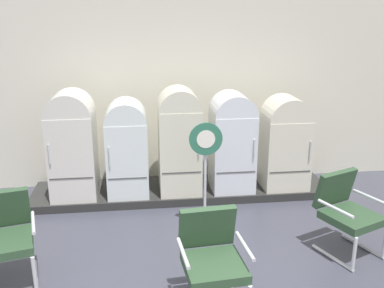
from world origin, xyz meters
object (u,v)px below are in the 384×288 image
object	(u,v)px
refrigerator_0	(72,141)
armchair_right	(346,209)
armchair_left	(4,233)
refrigerator_2	(179,138)
refrigerator_4	(285,140)
sign_stand	(205,180)
refrigerator_3	(232,139)
armchair_center	(212,255)
refrigerator_1	(127,145)

from	to	relation	value
refrigerator_0	armchair_right	size ratio (longest dim) A/B	1.63
armchair_left	armchair_right	xyz separation A→B (m)	(3.75, 0.11, 0.00)
refrigerator_2	refrigerator_4	world-z (taller)	refrigerator_2
armchair_left	sign_stand	world-z (taller)	sign_stand
refrigerator_3	sign_stand	distance (m)	1.14
refrigerator_2	armchair_right	distance (m)	2.51
refrigerator_0	armchair_left	size ratio (longest dim) A/B	1.63
armchair_left	armchair_center	world-z (taller)	same
armchair_right	refrigerator_2	bearing A→B (deg)	135.53
refrigerator_2	refrigerator_1	bearing A→B (deg)	178.62
refrigerator_2	armchair_center	xyz separation A→B (m)	(0.07, -2.51, -0.41)
refrigerator_0	refrigerator_4	xyz separation A→B (m)	(3.13, -0.05, -0.08)
refrigerator_1	refrigerator_2	xyz separation A→B (m)	(0.76, -0.02, 0.09)
refrigerator_3	armchair_right	bearing A→B (deg)	-60.75
refrigerator_0	armchair_left	distance (m)	1.98
refrigerator_1	refrigerator_3	xyz separation A→B (m)	(1.55, -0.01, 0.04)
refrigerator_0	refrigerator_2	bearing A→B (deg)	-1.38
refrigerator_0	refrigerator_4	distance (m)	3.13
refrigerator_2	refrigerator_3	xyz separation A→B (m)	(0.79, 0.01, -0.05)
refrigerator_1	armchair_right	world-z (taller)	refrigerator_1
armchair_right	armchair_center	xyz separation A→B (m)	(-1.70, -0.77, 0.00)
refrigerator_3	armchair_center	world-z (taller)	refrigerator_3
armchair_center	sign_stand	distance (m)	1.56
refrigerator_2	armchair_left	world-z (taller)	refrigerator_2
refrigerator_2	armchair_right	xyz separation A→B (m)	(1.77, -1.73, -0.41)
refrigerator_2	sign_stand	xyz separation A→B (m)	(0.24, -0.96, -0.29)
refrigerator_1	sign_stand	world-z (taller)	refrigerator_1
refrigerator_0	refrigerator_4	size ratio (longest dim) A/B	1.10
refrigerator_2	armchair_right	bearing A→B (deg)	-44.47
armchair_left	refrigerator_0	bearing A→B (deg)	76.42
refrigerator_4	armchair_right	world-z (taller)	refrigerator_4
refrigerator_1	refrigerator_2	distance (m)	0.77
refrigerator_1	refrigerator_0	bearing A→B (deg)	178.61
refrigerator_1	refrigerator_2	world-z (taller)	refrigerator_2
refrigerator_2	sign_stand	distance (m)	1.03
sign_stand	refrigerator_2	bearing A→B (deg)	103.99
refrigerator_0	armchair_center	xyz separation A→B (m)	(1.60, -2.54, -0.40)
refrigerator_2	refrigerator_3	bearing A→B (deg)	0.87
refrigerator_3	refrigerator_4	xyz separation A→B (m)	(0.81, -0.03, -0.04)
armchair_right	sign_stand	bearing A→B (deg)	153.06
armchair_left	sign_stand	distance (m)	2.40
armchair_center	sign_stand	bearing A→B (deg)	83.64
armchair_center	refrigerator_2	bearing A→B (deg)	91.51
refrigerator_4	armchair_center	xyz separation A→B (m)	(-1.53, -2.49, -0.32)
armchair_left	refrigerator_3	bearing A→B (deg)	33.81
refrigerator_3	refrigerator_0	bearing A→B (deg)	179.38
refrigerator_4	refrigerator_3	bearing A→B (deg)	178.09
sign_stand	refrigerator_1	bearing A→B (deg)	135.72
refrigerator_0	sign_stand	world-z (taller)	refrigerator_0
refrigerator_2	refrigerator_0	bearing A→B (deg)	178.62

